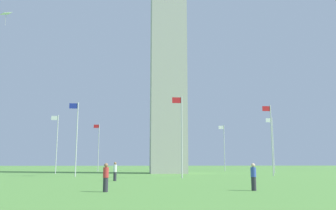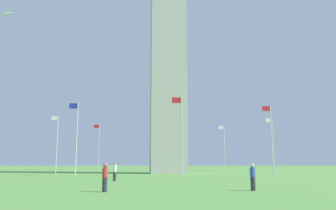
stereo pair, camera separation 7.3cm
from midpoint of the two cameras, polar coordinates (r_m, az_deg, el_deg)
name	(u,v)px [view 2 (the right image)]	position (r m, az deg, el deg)	size (l,w,h in m)	color
ground_plane	(168,173)	(54.92, 0.04, -11.15)	(260.00, 260.00, 0.00)	#548C3D
obelisk_monument	(168,19)	(59.77, 0.04, 13.89)	(5.57, 5.57, 50.61)	#B7B2A8
flagpole_n	(57,141)	(56.15, -17.78, -5.71)	(1.12, 0.14, 8.92)	silver
flagpole_ne	(76,136)	(43.33, -14.78, -4.88)	(1.12, 0.14, 8.92)	silver
flagpole_e	(181,133)	(38.01, 2.22, -4.59)	(1.12, 0.14, 8.92)	silver
flagpole_se	(271,137)	(45.91, 16.62, -5.03)	(1.12, 0.14, 8.92)	silver
flagpole_s	(273,142)	(58.97, 16.87, -5.91)	(1.12, 0.14, 8.92)	silver
flagpole_sw	(224,146)	(68.94, 9.23, -6.64)	(1.12, 0.14, 8.92)	silver
flagpole_w	(161,147)	(72.02, -1.20, -6.87)	(1.12, 0.14, 8.92)	silver
flagpole_nw	(98,145)	(67.26, -11.32, -6.51)	(1.12, 0.14, 8.92)	silver
person_blue_shirt	(253,177)	(21.81, 13.84, -11.41)	(0.32, 0.32, 1.62)	#2D2D38
person_white_shirt	(115,171)	(32.57, -8.68, -10.74)	(0.32, 0.32, 1.71)	#2D2D38
person_red_shirt	(105,178)	(20.62, -10.21, -11.65)	(0.32, 0.32, 1.63)	#2D2D38
kite_white_diamond	(6,14)	(51.73, -25.02, 13.38)	(1.61, 1.60, 1.85)	white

